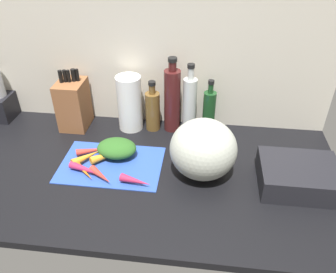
# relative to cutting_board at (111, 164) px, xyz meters

# --- Properties ---
(ground_plane) EXTENTS (1.70, 0.80, 0.03)m
(ground_plane) POSITION_rel_cutting_board_xyz_m (0.06, -0.01, -0.02)
(ground_plane) COLOR black
(wall_back) EXTENTS (1.70, 0.03, 0.60)m
(wall_back) POSITION_rel_cutting_board_xyz_m (0.06, 0.38, 0.30)
(wall_back) COLOR beige
(wall_back) RESTS_ON ground_plane
(cutting_board) EXTENTS (0.41, 0.27, 0.01)m
(cutting_board) POSITION_rel_cutting_board_xyz_m (0.00, 0.00, 0.00)
(cutting_board) COLOR #2D51B7
(cutting_board) RESTS_ON ground_plane
(carrot_0) EXTENTS (0.16, 0.08, 0.03)m
(carrot_0) POSITION_rel_cutting_board_xyz_m (-0.07, -0.07, 0.02)
(carrot_0) COLOR #B2264C
(carrot_0) RESTS_ON cutting_board
(carrot_1) EXTENTS (0.12, 0.06, 0.03)m
(carrot_1) POSITION_rel_cutting_board_xyz_m (0.12, -0.11, 0.02)
(carrot_1) COLOR #B2264C
(carrot_1) RESTS_ON cutting_board
(carrot_2) EXTENTS (0.11, 0.12, 0.03)m
(carrot_2) POSITION_rel_cutting_board_xyz_m (-0.10, 0.01, 0.02)
(carrot_2) COLOR orange
(carrot_2) RESTS_ON cutting_board
(carrot_3) EXTENTS (0.11, 0.10, 0.02)m
(carrot_3) POSITION_rel_cutting_board_xyz_m (-0.09, -0.07, 0.01)
(carrot_3) COLOR orange
(carrot_3) RESTS_ON cutting_board
(carrot_4) EXTENTS (0.11, 0.09, 0.03)m
(carrot_4) POSITION_rel_cutting_board_xyz_m (-0.01, -0.09, 0.02)
(carrot_4) COLOR red
(carrot_4) RESTS_ON cutting_board
(carrot_5) EXTENTS (0.14, 0.08, 0.03)m
(carrot_5) POSITION_rel_cutting_board_xyz_m (-0.09, 0.06, 0.02)
(carrot_5) COLOR red
(carrot_5) RESTS_ON cutting_board
(carrot_6) EXTENTS (0.15, 0.13, 0.03)m
(carrot_6) POSITION_rel_cutting_board_xyz_m (-0.01, 0.04, 0.02)
(carrot_6) COLOR orange
(carrot_6) RESTS_ON cutting_board
(carrot_7) EXTENTS (0.09, 0.10, 0.02)m
(carrot_7) POSITION_rel_cutting_board_xyz_m (-0.04, 0.03, 0.02)
(carrot_7) COLOR orange
(carrot_7) RESTS_ON cutting_board
(carrot_greens_pile) EXTENTS (0.16, 0.13, 0.07)m
(carrot_greens_pile) POSITION_rel_cutting_board_xyz_m (0.01, 0.06, 0.04)
(carrot_greens_pile) COLOR #2D6023
(carrot_greens_pile) RESTS_ON cutting_board
(winter_squash) EXTENTS (0.25, 0.23, 0.24)m
(winter_squash) POSITION_rel_cutting_board_xyz_m (0.36, -0.01, 0.11)
(winter_squash) COLOR #B2B7A8
(winter_squash) RESTS_ON ground_plane
(knife_block) EXTENTS (0.12, 0.15, 0.28)m
(knife_block) POSITION_rel_cutting_board_xyz_m (-0.24, 0.27, 0.11)
(knife_block) COLOR brown
(knife_block) RESTS_ON ground_plane
(paper_towel_roll) EXTENTS (0.11, 0.11, 0.26)m
(paper_towel_roll) POSITION_rel_cutting_board_xyz_m (0.02, 0.29, 0.12)
(paper_towel_roll) COLOR white
(paper_towel_roll) RESTS_ON ground_plane
(bottle_0) EXTENTS (0.07, 0.07, 0.24)m
(bottle_0) POSITION_rel_cutting_board_xyz_m (0.12, 0.29, 0.09)
(bottle_0) COLOR brown
(bottle_0) RESTS_ON ground_plane
(bottle_1) EXTENTS (0.07, 0.07, 0.35)m
(bottle_1) POSITION_rel_cutting_board_xyz_m (0.21, 0.30, 0.15)
(bottle_1) COLOR #471919
(bottle_1) RESTS_ON ground_plane
(bottle_2) EXTENTS (0.06, 0.06, 0.33)m
(bottle_2) POSITION_rel_cutting_board_xyz_m (0.29, 0.29, 0.13)
(bottle_2) COLOR silver
(bottle_2) RESTS_ON ground_plane
(bottle_3) EXTENTS (0.06, 0.06, 0.25)m
(bottle_3) POSITION_rel_cutting_board_xyz_m (0.38, 0.31, 0.10)
(bottle_3) COLOR #19421E
(bottle_3) RESTS_ON ground_plane
(dish_rack) EXTENTS (0.28, 0.22, 0.09)m
(dish_rack) POSITION_rel_cutting_board_xyz_m (0.72, -0.03, 0.04)
(dish_rack) COLOR black
(dish_rack) RESTS_ON ground_plane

